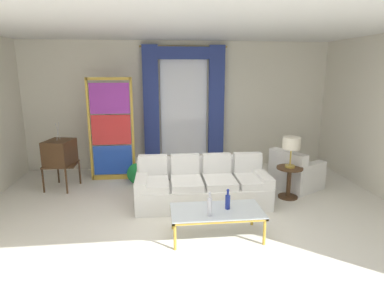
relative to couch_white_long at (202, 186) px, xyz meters
name	(u,v)px	position (x,y,z in m)	size (l,w,h in m)	color
ground_plane	(194,221)	(-0.23, -0.72, -0.31)	(16.00, 16.00, 0.00)	silver
wall_rear	(179,106)	(-0.23, 2.34, 1.19)	(8.00, 0.12, 3.00)	silver
ceiling_slab	(188,28)	(-0.23, 0.08, 2.71)	(8.00, 7.60, 0.04)	white
curtained_window	(184,96)	(-0.13, 2.17, 1.44)	(2.00, 0.17, 2.70)	white
couch_white_long	(202,186)	(0.00, 0.00, 0.00)	(2.35, 0.95, 0.86)	white
coffee_table	(217,212)	(0.04, -1.25, 0.07)	(1.31, 0.66, 0.41)	silver
bottle_blue_decanter	(210,206)	(-0.09, -1.41, 0.25)	(0.06, 0.06, 0.35)	silver
bottle_crystal_tall	(228,201)	(0.20, -1.22, 0.22)	(0.07, 0.07, 0.30)	navy
vintage_tv	(60,153)	(-2.72, 1.02, 0.42)	(0.63, 0.69, 1.35)	#472D19
armchair_white	(295,174)	(1.97, 0.52, -0.02)	(1.11, 1.10, 0.80)	white
stained_glass_divider	(111,132)	(-1.75, 1.46, 0.75)	(0.95, 0.05, 2.20)	gold
peacock_figurine	(137,174)	(-1.22, 1.07, -0.09)	(0.44, 0.60, 0.50)	beige
round_side_table	(289,180)	(1.64, 0.04, 0.05)	(0.48, 0.48, 0.59)	#472D19
table_lamp_brass	(291,144)	(1.64, 0.04, 0.72)	(0.32, 0.32, 0.57)	#B29338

